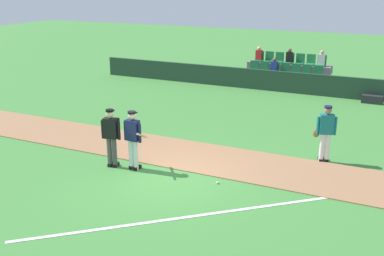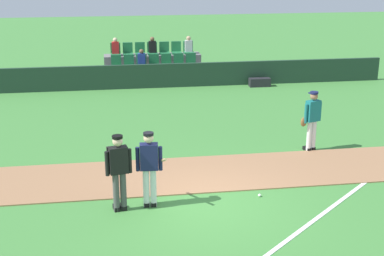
{
  "view_description": "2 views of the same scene",
  "coord_description": "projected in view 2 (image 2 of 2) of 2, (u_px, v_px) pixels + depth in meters",
  "views": [
    {
      "loc": [
        5.67,
        -10.38,
        5.27
      ],
      "look_at": [
        0.19,
        1.14,
        1.14
      ],
      "focal_mm": 42.92,
      "sensor_mm": 36.0,
      "label": 1
    },
    {
      "loc": [
        -1.94,
        -11.21,
        5.46
      ],
      "look_at": [
        0.05,
        1.86,
        1.23
      ],
      "focal_mm": 51.22,
      "sensor_mm": 36.0,
      "label": 2
    }
  ],
  "objects": [
    {
      "name": "dugout_fence",
      "position": [
        156.0,
        76.0,
        23.19
      ],
      "size": [
        20.0,
        0.16,
        1.02
      ],
      "primitive_type": "cube",
      "color": "#1E3828",
      "rests_on": "ground"
    },
    {
      "name": "baseball",
      "position": [
        260.0,
        195.0,
        12.86
      ],
      "size": [
        0.07,
        0.07,
        0.07
      ],
      "primitive_type": "sphere",
      "color": "white",
      "rests_on": "ground"
    },
    {
      "name": "stadium_bleachers",
      "position": [
        153.0,
        69.0,
        24.56
      ],
      "size": [
        4.45,
        2.1,
        1.9
      ],
      "color": "slate",
      "rests_on": "ground"
    },
    {
      "name": "batter_navy_jersey",
      "position": [
        150.0,
        166.0,
        12.1
      ],
      "size": [
        0.67,
        0.79,
        1.76
      ],
      "color": "white",
      "rests_on": "ground"
    },
    {
      "name": "ground_plane",
      "position": [
        202.0,
        204.0,
        12.49
      ],
      "size": [
        80.0,
        80.0,
        0.0
      ],
      "primitive_type": "plane",
      "color": "#42843A"
    },
    {
      "name": "runner_teal_jersey",
      "position": [
        312.0,
        119.0,
        15.59
      ],
      "size": [
        0.67,
        0.4,
        1.76
      ],
      "color": "white",
      "rests_on": "ground"
    },
    {
      "name": "foul_line_chalk",
      "position": [
        335.0,
        205.0,
        12.45
      ],
      "size": [
        9.08,
        7.99,
        0.01
      ],
      "primitive_type": "cube",
      "rotation": [
        0.0,
        0.0,
        0.72
      ],
      "color": "white",
      "rests_on": "ground"
    },
    {
      "name": "infield_dirt_path",
      "position": [
        191.0,
        174.0,
        14.15
      ],
      "size": [
        28.0,
        2.42,
        0.03
      ],
      "primitive_type": "cube",
      "color": "#9E704C",
      "rests_on": "ground"
    },
    {
      "name": "umpire_home_plate",
      "position": [
        119.0,
        168.0,
        11.9
      ],
      "size": [
        0.58,
        0.36,
        1.76
      ],
      "color": "#4C4C4C",
      "rests_on": "ground"
    },
    {
      "name": "equipment_bag",
      "position": [
        260.0,
        82.0,
        23.49
      ],
      "size": [
        0.9,
        0.36,
        0.36
      ],
      "primitive_type": "cube",
      "color": "#232328",
      "rests_on": "ground"
    }
  ]
}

